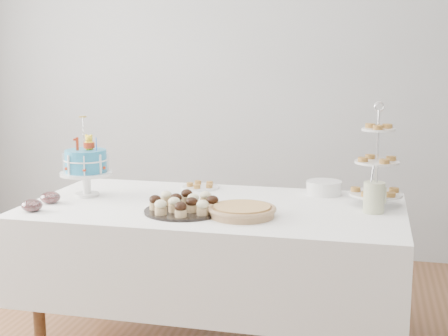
% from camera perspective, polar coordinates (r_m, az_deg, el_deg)
% --- Properties ---
extents(walls, '(5.04, 4.04, 2.70)m').
position_cam_1_polar(walls, '(2.84, -2.43, 6.67)').
color(walls, '#999B9D').
rests_on(walls, floor).
extents(table, '(1.92, 1.02, 0.77)m').
position_cam_1_polar(table, '(3.28, -0.87, -7.24)').
color(table, white).
rests_on(table, floor).
extents(birthday_cake, '(0.28, 0.28, 0.44)m').
position_cam_1_polar(birthday_cake, '(3.48, -12.47, -0.60)').
color(birthday_cake, white).
rests_on(birthday_cake, table).
extents(cupcake_tray, '(0.39, 0.39, 0.09)m').
position_cam_1_polar(cupcake_tray, '(3.06, -3.69, -3.26)').
color(cupcake_tray, black).
rests_on(cupcake_tray, table).
extents(pie, '(0.33, 0.33, 0.05)m').
position_cam_1_polar(pie, '(2.98, 1.65, -3.90)').
color(pie, tan).
rests_on(pie, table).
extents(tiered_stand, '(0.27, 0.27, 0.53)m').
position_cam_1_polar(tiered_stand, '(3.26, 13.81, 0.47)').
color(tiered_stand, silver).
rests_on(tiered_stand, table).
extents(plate_stack, '(0.19, 0.19, 0.08)m').
position_cam_1_polar(plate_stack, '(3.49, 9.13, -1.79)').
color(plate_stack, white).
rests_on(plate_stack, table).
extents(pastry_plate, '(0.22, 0.22, 0.03)m').
position_cam_1_polar(pastry_plate, '(3.62, -2.14, -1.63)').
color(pastry_plate, white).
rests_on(pastry_plate, table).
extents(jam_bowl_a, '(0.10, 0.10, 0.06)m').
position_cam_1_polar(jam_bowl_a, '(3.22, -17.15, -3.31)').
color(jam_bowl_a, silver).
rests_on(jam_bowl_a, table).
extents(jam_bowl_b, '(0.10, 0.10, 0.06)m').
position_cam_1_polar(jam_bowl_b, '(3.37, -15.59, -2.63)').
color(jam_bowl_b, silver).
rests_on(jam_bowl_b, table).
extents(utensil_pitcher, '(0.11, 0.10, 0.23)m').
position_cam_1_polar(utensil_pitcher, '(3.13, 13.56, -2.51)').
color(utensil_pitcher, silver).
rests_on(utensil_pitcher, table).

